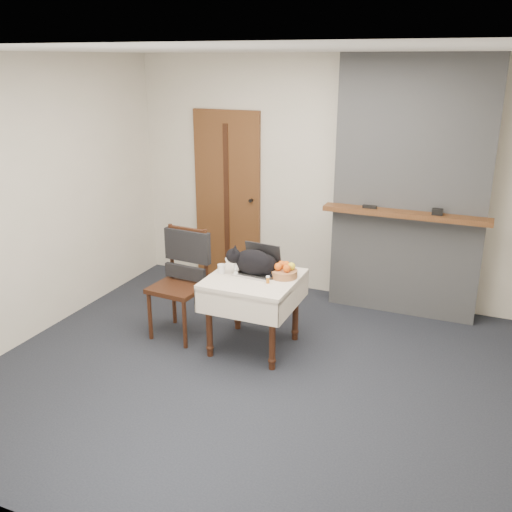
{
  "coord_description": "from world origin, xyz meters",
  "views": [
    {
      "loc": [
        1.66,
        -3.92,
        2.54
      ],
      "look_at": [
        -0.16,
        0.38,
        0.92
      ],
      "focal_mm": 40.0,
      "sensor_mm": 36.0,
      "label": 1
    }
  ],
  "objects_px": {
    "cream_jar": "(221,269)",
    "chair": "(183,267)",
    "cat": "(255,263)",
    "pill_bottle": "(268,279)",
    "side_table": "(254,289)",
    "fruit_basket": "(284,271)",
    "laptop": "(259,266)",
    "door": "(228,197)"
  },
  "relations": [
    {
      "from": "side_table",
      "to": "door",
      "type": "bearing_deg",
      "value": 122.73
    },
    {
      "from": "pill_bottle",
      "to": "side_table",
      "type": "bearing_deg",
      "value": 153.07
    },
    {
      "from": "side_table",
      "to": "pill_bottle",
      "type": "bearing_deg",
      "value": -26.93
    },
    {
      "from": "pill_bottle",
      "to": "chair",
      "type": "xyz_separation_m",
      "value": [
        -0.92,
        0.15,
        -0.07
      ]
    },
    {
      "from": "cream_jar",
      "to": "side_table",
      "type": "bearing_deg",
      "value": 3.51
    },
    {
      "from": "laptop",
      "to": "chair",
      "type": "height_order",
      "value": "chair"
    },
    {
      "from": "fruit_basket",
      "to": "side_table",
      "type": "bearing_deg",
      "value": -156.65
    },
    {
      "from": "laptop",
      "to": "pill_bottle",
      "type": "relative_size",
      "value": 5.77
    },
    {
      "from": "cream_jar",
      "to": "pill_bottle",
      "type": "height_order",
      "value": "cream_jar"
    },
    {
      "from": "side_table",
      "to": "pill_bottle",
      "type": "height_order",
      "value": "pill_bottle"
    },
    {
      "from": "door",
      "to": "cat",
      "type": "bearing_deg",
      "value": -56.64
    },
    {
      "from": "laptop",
      "to": "pill_bottle",
      "type": "height_order",
      "value": "laptop"
    },
    {
      "from": "cream_jar",
      "to": "pill_bottle",
      "type": "xyz_separation_m",
      "value": [
        0.48,
        -0.07,
        -0.01
      ]
    },
    {
      "from": "pill_bottle",
      "to": "door",
      "type": "bearing_deg",
      "value": 125.49
    },
    {
      "from": "door",
      "to": "chair",
      "type": "xyz_separation_m",
      "value": [
        0.24,
        -1.49,
        -0.34
      ]
    },
    {
      "from": "fruit_basket",
      "to": "chair",
      "type": "relative_size",
      "value": 0.23
    },
    {
      "from": "laptop",
      "to": "cat",
      "type": "distance_m",
      "value": 0.08
    },
    {
      "from": "chair",
      "to": "door",
      "type": "bearing_deg",
      "value": 103.64
    },
    {
      "from": "cat",
      "to": "pill_bottle",
      "type": "height_order",
      "value": "cat"
    },
    {
      "from": "cat",
      "to": "fruit_basket",
      "type": "distance_m",
      "value": 0.27
    },
    {
      "from": "cream_jar",
      "to": "fruit_basket",
      "type": "bearing_deg",
      "value": 12.81
    },
    {
      "from": "door",
      "to": "cat",
      "type": "relative_size",
      "value": 3.54
    },
    {
      "from": "cat",
      "to": "cream_jar",
      "type": "distance_m",
      "value": 0.32
    },
    {
      "from": "door",
      "to": "laptop",
      "type": "bearing_deg",
      "value": -55.14
    },
    {
      "from": "cat",
      "to": "fruit_basket",
      "type": "height_order",
      "value": "cat"
    },
    {
      "from": "cat",
      "to": "fruit_basket",
      "type": "relative_size",
      "value": 2.38
    },
    {
      "from": "cat",
      "to": "fruit_basket",
      "type": "xyz_separation_m",
      "value": [
        0.26,
        0.05,
        -0.06
      ]
    },
    {
      "from": "side_table",
      "to": "fruit_basket",
      "type": "bearing_deg",
      "value": 23.35
    },
    {
      "from": "chair",
      "to": "fruit_basket",
      "type": "bearing_deg",
      "value": 7.07
    },
    {
      "from": "door",
      "to": "chair",
      "type": "bearing_deg",
      "value": -80.73
    },
    {
      "from": "cat",
      "to": "door",
      "type": "bearing_deg",
      "value": 107.03
    },
    {
      "from": "laptop",
      "to": "cat",
      "type": "relative_size",
      "value": 0.66
    },
    {
      "from": "pill_bottle",
      "to": "chair",
      "type": "distance_m",
      "value": 0.94
    },
    {
      "from": "cat",
      "to": "fruit_basket",
      "type": "bearing_deg",
      "value": -4.7
    },
    {
      "from": "side_table",
      "to": "cream_jar",
      "type": "relative_size",
      "value": 9.73
    },
    {
      "from": "cat",
      "to": "chair",
      "type": "bearing_deg",
      "value": 163.14
    },
    {
      "from": "side_table",
      "to": "laptop",
      "type": "distance_m",
      "value": 0.21
    },
    {
      "from": "laptop",
      "to": "cat",
      "type": "xyz_separation_m",
      "value": [
        -0.01,
        -0.06,
        0.05
      ]
    },
    {
      "from": "cat",
      "to": "chair",
      "type": "relative_size",
      "value": 0.54
    },
    {
      "from": "side_table",
      "to": "chair",
      "type": "distance_m",
      "value": 0.76
    },
    {
      "from": "side_table",
      "to": "laptop",
      "type": "bearing_deg",
      "value": 89.53
    },
    {
      "from": "cream_jar",
      "to": "chair",
      "type": "bearing_deg",
      "value": 169.78
    }
  ]
}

